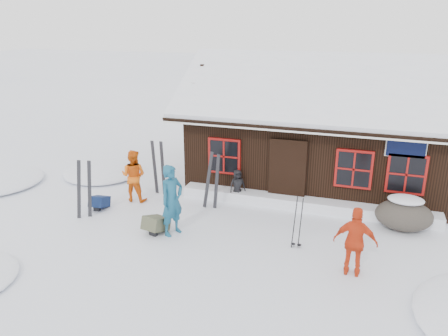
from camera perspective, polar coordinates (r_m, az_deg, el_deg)
The scene contains 15 objects.
ground at distance 11.69m, azimuth 1.40°, elevation -8.69°, with size 120.00×120.00×0.00m, color white.
mountain_hut at distance 15.45m, azimuth 12.31°, elevation 4.09°, with size 8.90×6.09×4.42m.
snow_drift at distance 13.33m, azimuth 10.49°, elevation -4.57°, with size 7.60×0.60×0.35m, color white.
snow_mounds at distance 13.03m, azimuth 10.85°, elevation -6.00°, with size 20.60×13.20×0.48m.
skier_teal at distance 11.42m, azimuth -6.81°, elevation -4.21°, with size 0.70×0.46×1.91m, color navy.
skier_orange_left at distance 13.77m, azimuth -11.73°, elevation -0.98°, with size 0.80×0.62×1.64m, color orange.
skier_orange_right at distance 10.05m, azimuth 16.78°, elevation -9.24°, with size 0.95×0.39×1.62m, color red.
skier_crouched at distance 13.54m, azimuth 1.75°, elevation -2.31°, with size 0.50×0.33×1.03m, color black.
boulder at distance 12.73m, azimuth 22.44°, elevation -5.61°, with size 1.49×1.12×0.87m.
ski_pair_left at distance 12.93m, azimuth -17.79°, elevation -2.78°, with size 0.51×0.25×1.77m.
ski_pair_mid at distance 14.14m, azimuth -8.52°, elevation -0.08°, with size 0.48×0.09×1.83m.
ski_pair_right at distance 12.89m, azimuth -1.53°, elevation -1.79°, with size 0.62×0.23×1.81m.
ski_poles at distance 10.93m, azimuth 9.57°, elevation -7.13°, with size 0.25×0.12×1.40m.
backpack_blue at distance 13.64m, azimuth -15.93°, elevation -4.53°, with size 0.43×0.58×0.31m, color #112049.
backpack_olive at distance 11.86m, azimuth -8.85°, elevation -7.54°, with size 0.49×0.65×0.36m, color #4A4C36.
Camera 1 is at (3.01, -9.91, 5.42)m, focal length 35.00 mm.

